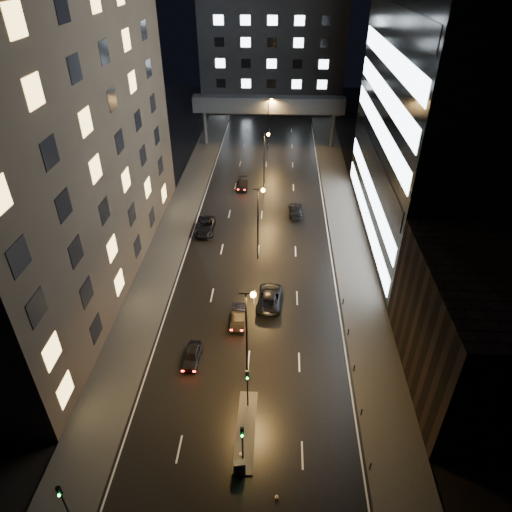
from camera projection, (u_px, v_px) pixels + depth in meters
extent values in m
plane|color=black|center=(262.00, 215.00, 70.05)|extent=(160.00, 160.00, 0.00)
cube|color=#383533|center=(175.00, 229.00, 66.42)|extent=(5.00, 110.00, 0.15)
cube|color=#383533|center=(347.00, 233.00, 65.30)|extent=(5.00, 110.00, 0.15)
cube|color=#2D2319|center=(37.00, 112.00, 46.65)|extent=(15.00, 48.00, 40.00)
cube|color=black|center=(474.00, 330.00, 40.10)|extent=(10.00, 18.00, 12.00)
cube|color=black|center=(476.00, 67.00, 53.09)|extent=(20.00, 36.00, 45.00)
cube|color=#333335|center=(272.00, 56.00, 111.21)|extent=(34.00, 14.00, 25.00)
cube|color=#333335|center=(269.00, 104.00, 90.21)|extent=(30.00, 3.00, 3.00)
cylinder|color=#333335|center=(205.00, 128.00, 93.57)|extent=(0.80, 0.80, 7.00)
cylinder|color=#333335|center=(332.00, 130.00, 92.41)|extent=(0.80, 0.80, 7.00)
cube|color=#383533|center=(246.00, 430.00, 38.47)|extent=(1.60, 8.00, 0.15)
cylinder|color=black|center=(248.00, 392.00, 39.53)|extent=(0.12, 0.12, 3.50)
cube|color=black|center=(247.00, 375.00, 38.30)|extent=(0.28, 0.22, 0.90)
sphere|color=#0CFF33|center=(247.00, 378.00, 38.34)|extent=(0.18, 0.18, 0.18)
cylinder|color=black|center=(243.00, 450.00, 34.96)|extent=(0.12, 0.12, 3.50)
cube|color=black|center=(242.00, 432.00, 33.74)|extent=(0.28, 0.22, 0.90)
sphere|color=#0CFF33|center=(242.00, 436.00, 33.78)|extent=(0.18, 0.18, 0.18)
cylinder|color=black|center=(67.00, 508.00, 31.43)|extent=(0.12, 0.12, 3.50)
cube|color=black|center=(59.00, 491.00, 30.20)|extent=(0.28, 0.22, 0.90)
sphere|color=#0CFF33|center=(59.00, 495.00, 30.24)|extent=(0.18, 0.18, 0.18)
cylinder|color=black|center=(370.00, 467.00, 35.33)|extent=(0.12, 0.12, 0.90)
cylinder|color=black|center=(361.00, 413.00, 39.48)|extent=(0.12, 0.12, 0.90)
cylinder|color=black|center=(354.00, 369.00, 43.62)|extent=(0.12, 0.12, 0.90)
cylinder|color=black|center=(348.00, 333.00, 47.77)|extent=(0.12, 0.12, 0.90)
cylinder|color=black|center=(343.00, 302.00, 51.92)|extent=(0.12, 0.12, 0.90)
cylinder|color=black|center=(247.00, 337.00, 40.72)|extent=(0.18, 0.18, 10.00)
cylinder|color=black|center=(246.00, 294.00, 37.94)|extent=(1.20, 0.12, 0.12)
sphere|color=#FF9E38|center=(253.00, 295.00, 37.96)|extent=(0.50, 0.50, 0.50)
cylinder|color=black|center=(258.00, 226.00, 57.31)|extent=(0.18, 0.18, 10.00)
cylinder|color=black|center=(258.00, 189.00, 54.53)|extent=(1.20, 0.12, 0.12)
sphere|color=#FF9E38|center=(263.00, 190.00, 54.56)|extent=(0.50, 0.50, 0.50)
cylinder|color=black|center=(264.00, 164.00, 73.90)|extent=(0.18, 0.18, 10.00)
cylinder|color=black|center=(264.00, 134.00, 71.12)|extent=(1.20, 0.12, 0.12)
sphere|color=#FF9E38|center=(268.00, 134.00, 71.15)|extent=(0.50, 0.50, 0.50)
cylinder|color=black|center=(268.00, 125.00, 90.49)|extent=(0.18, 0.18, 10.00)
cylinder|color=black|center=(268.00, 99.00, 87.71)|extent=(1.20, 0.12, 0.12)
sphere|color=#FF9E38|center=(272.00, 100.00, 87.74)|extent=(0.50, 0.50, 0.50)
imported|color=black|center=(192.00, 355.00, 44.79)|extent=(1.69, 3.93, 1.32)
imported|color=black|center=(238.00, 317.00, 49.42)|extent=(1.62, 4.34, 1.42)
imported|color=black|center=(205.00, 227.00, 65.48)|extent=(2.76, 5.75, 1.58)
imported|color=black|center=(242.00, 185.00, 77.54)|extent=(1.99, 4.63, 1.33)
imported|color=black|center=(270.00, 297.00, 52.10)|extent=(3.04, 5.95, 1.61)
imported|color=black|center=(296.00, 210.00, 69.77)|extent=(2.23, 5.19, 1.49)
cube|color=#464649|center=(239.00, 467.00, 35.05)|extent=(0.99, 0.73, 1.15)
cone|color=#D7490B|center=(241.00, 454.00, 36.45)|extent=(0.39, 0.39, 0.49)
cone|color=#E85C0C|center=(277.00, 497.00, 33.60)|extent=(0.38, 0.38, 0.44)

